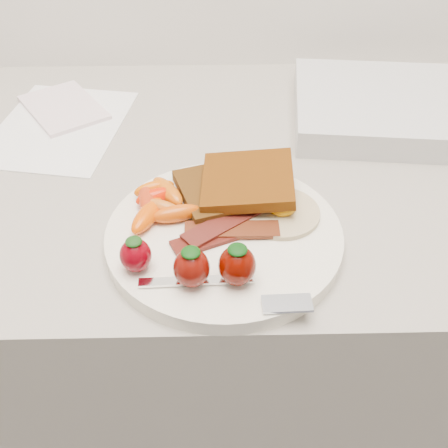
{
  "coord_description": "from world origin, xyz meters",
  "views": [
    {
      "loc": [
        0.02,
        1.06,
        1.34
      ],
      "look_at": [
        0.03,
        1.53,
        0.93
      ],
      "focal_mm": 45.0,
      "sensor_mm": 36.0,
      "label": 1
    }
  ],
  "objects": [
    {
      "name": "fork",
      "position": [
        0.04,
        1.44,
        0.92
      ],
      "size": [
        0.17,
        0.05,
        0.0
      ],
      "color": "white",
      "rests_on": "plate"
    },
    {
      "name": "toast_upper",
      "position": [
        0.06,
        1.6,
        0.94
      ],
      "size": [
        0.12,
        0.11,
        0.03
      ],
      "primitive_type": "cube",
      "rotation": [
        0.0,
        -0.1,
        -0.06
      ],
      "color": "black",
      "rests_on": "toast_lower"
    },
    {
      "name": "baby_carrots",
      "position": [
        -0.05,
        1.57,
        0.93
      ],
      "size": [
        0.09,
        0.11,
        0.02
      ],
      "color": "red",
      "rests_on": "plate"
    },
    {
      "name": "plate",
      "position": [
        0.03,
        1.53,
        0.91
      ],
      "size": [
        0.27,
        0.27,
        0.02
      ],
      "primitive_type": "cylinder",
      "color": "white",
      "rests_on": "counter"
    },
    {
      "name": "fried_egg",
      "position": [
        0.09,
        1.56,
        0.92
      ],
      "size": [
        0.11,
        0.11,
        0.02
      ],
      "color": "beige",
      "rests_on": "plate"
    },
    {
      "name": "bacon_strips",
      "position": [
        0.03,
        1.53,
        0.92
      ],
      "size": [
        0.12,
        0.1,
        0.01
      ],
      "color": "#43110D",
      "rests_on": "plate"
    },
    {
      "name": "counter",
      "position": [
        0.0,
        1.7,
        0.45
      ],
      "size": [
        2.0,
        0.6,
        0.9
      ],
      "primitive_type": "cube",
      "color": "gray",
      "rests_on": "ground"
    },
    {
      "name": "notepad",
      "position": [
        -0.22,
        1.84,
        0.91
      ],
      "size": [
        0.16,
        0.17,
        0.01
      ],
      "primitive_type": "cube",
      "rotation": [
        0.0,
        0.0,
        0.59
      ],
      "color": "silver",
      "rests_on": "paper_sheet"
    },
    {
      "name": "paper_sheet",
      "position": [
        -0.21,
        1.79,
        0.9
      ],
      "size": [
        0.22,
        0.27,
        0.0
      ],
      "primitive_type": "cube",
      "rotation": [
        0.0,
        0.0,
        -0.18
      ],
      "color": "white",
      "rests_on": "counter"
    },
    {
      "name": "toast_lower",
      "position": [
        0.03,
        1.6,
        0.93
      ],
      "size": [
        0.13,
        0.13,
        0.01
      ],
      "primitive_type": "cube",
      "rotation": [
        0.0,
        0.0,
        0.31
      ],
      "color": "black",
      "rests_on": "plate"
    },
    {
      "name": "appliance",
      "position": [
        0.29,
        1.8,
        0.92
      ],
      "size": [
        0.32,
        0.26,
        0.04
      ],
      "primitive_type": "cube",
      "rotation": [
        0.0,
        0.0,
        -0.11
      ],
      "color": "silver",
      "rests_on": "counter"
    },
    {
      "name": "strawberries",
      "position": [
        -0.0,
        1.46,
        0.94
      ],
      "size": [
        0.14,
        0.06,
        0.05
      ],
      "color": "#68000A",
      "rests_on": "plate"
    }
  ]
}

